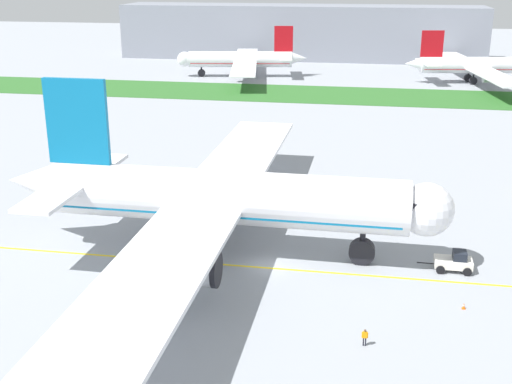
{
  "coord_description": "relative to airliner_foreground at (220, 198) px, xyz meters",
  "views": [
    {
      "loc": [
        9.48,
        -63.37,
        30.59
      ],
      "look_at": [
        -3.73,
        12.03,
        4.16
      ],
      "focal_mm": 45.98,
      "sensor_mm": 36.0,
      "label": 1
    }
  ],
  "objects": [
    {
      "name": "apron_taxi_line",
      "position": [
        6.09,
        -3.08,
        -6.5
      ],
      "size": [
        280.0,
        0.36,
        0.01
      ],
      "primitive_type": "cube",
      "color": "yellow",
      "rests_on": "ground"
    },
    {
      "name": "airliner_foreground",
      "position": [
        0.0,
        0.0,
        0.0
      ],
      "size": [
        50.06,
        77.37,
        19.17
      ],
      "color": "white",
      "rests_on": "ground"
    },
    {
      "name": "ground_plane",
      "position": [
        6.09,
        -2.6,
        -6.5
      ],
      "size": [
        600.0,
        600.0,
        0.0
      ],
      "primitive_type": "plane",
      "color": "#9399A0",
      "rests_on": "ground"
    },
    {
      "name": "ground_crew_wingwalker_port",
      "position": [
        16.31,
        -16.66,
        -5.55
      ],
      "size": [
        0.55,
        0.25,
        1.57
      ],
      "color": "black",
      "rests_on": "ground"
    },
    {
      "name": "parked_airliner_far_left",
      "position": [
        -21.57,
        122.5,
        -1.59
      ],
      "size": [
        37.54,
        58.5,
        14.49
      ],
      "color": "white",
      "rests_on": "ground"
    },
    {
      "name": "pushback_tug",
      "position": [
        25.38,
        -0.25,
        -5.48
      ],
      "size": [
        5.7,
        2.49,
        2.24
      ],
      "color": "white",
      "rests_on": "ground"
    },
    {
      "name": "parked_airliner_far_centre",
      "position": [
        44.73,
        122.78,
        -1.68
      ],
      "size": [
        40.95,
        64.96,
        14.22
      ],
      "color": "white",
      "rests_on": "ground"
    },
    {
      "name": "terminal_building",
      "position": [
        -9.35,
        165.95,
        2.5
      ],
      "size": [
        123.72,
        20.0,
        18.0
      ],
      "primitive_type": "cube",
      "color": "gray",
      "rests_on": "ground"
    },
    {
      "name": "grass_median_strip",
      "position": [
        6.09,
        98.14,
        -6.45
      ],
      "size": [
        320.0,
        24.0,
        0.1
      ],
      "primitive_type": "cube",
      "color": "#2D6628",
      "rests_on": "ground"
    },
    {
      "name": "traffic_cone_near_nose",
      "position": [
        25.43,
        -8.6,
        -6.22
      ],
      "size": [
        0.36,
        0.36,
        0.58
      ],
      "color": "#F2590C",
      "rests_on": "ground"
    }
  ]
}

